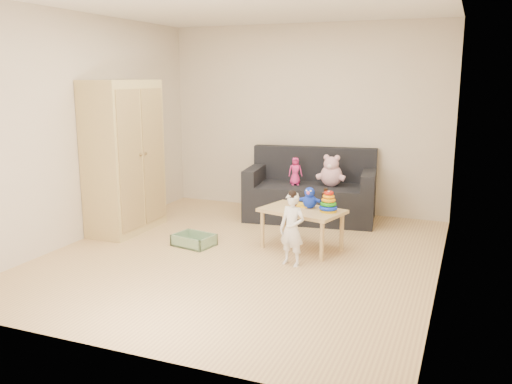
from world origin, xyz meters
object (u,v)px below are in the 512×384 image
at_px(wardrobe, 124,157).
at_px(play_table, 302,229).
at_px(sofa, 310,202).
at_px(toddler, 292,230).

xyz_separation_m(wardrobe, play_table, (2.26, 0.07, -0.69)).
bearing_deg(wardrobe, sofa, 34.36).
distance_m(sofa, play_table, 1.31).
distance_m(wardrobe, play_table, 2.36).
height_order(wardrobe, play_table, wardrobe).
distance_m(wardrobe, sofa, 2.49).
height_order(wardrobe, sofa, wardrobe).
bearing_deg(wardrobe, toddler, -11.33).
distance_m(sofa, toddler, 1.85).
xyz_separation_m(wardrobe, toddler, (2.32, -0.46, -0.55)).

